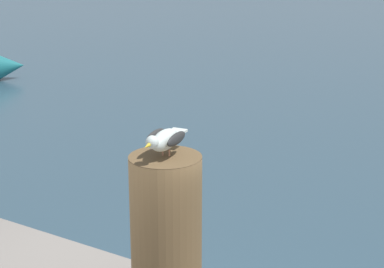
{
  "coord_description": "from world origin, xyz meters",
  "views": [
    {
      "loc": [
        2.69,
        -3.01,
        3.55
      ],
      "look_at": [
        0.97,
        -0.26,
        2.55
      ],
      "focal_mm": 61.08,
      "sensor_mm": 36.0,
      "label": 1
    }
  ],
  "objects": [
    {
      "name": "seagull",
      "position": [
        0.97,
        -0.51,
        2.59
      ],
      "size": [
        0.17,
        0.39,
        0.14
      ],
      "color": "tan",
      "rests_on": "mooring_post"
    },
    {
      "name": "mooring_post",
      "position": [
        0.97,
        -0.51,
        2.02
      ],
      "size": [
        0.37,
        0.37,
        0.97
      ],
      "primitive_type": "cylinder",
      "color": "brown",
      "rests_on": "harbor_quay"
    }
  ]
}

